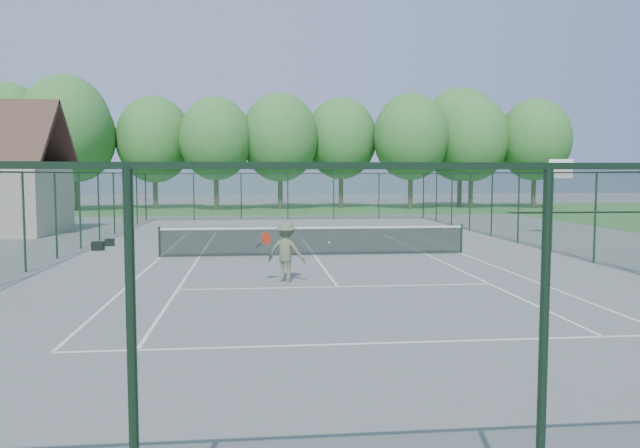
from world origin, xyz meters
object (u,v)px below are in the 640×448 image
at_px(tennis_player, 286,251).
at_px(sports_bag_a, 98,246).
at_px(basketball_goal, 556,182).
at_px(tennis_net, 314,240).

bearing_deg(tennis_player, sports_bag_a, 131.91).
bearing_deg(basketball_goal, tennis_player, -139.10).
bearing_deg(sports_bag_a, basketball_goal, 21.27).
distance_m(tennis_net, basketball_goal, 14.10).
distance_m(basketball_goal, tennis_player, 18.17).
xyz_separation_m(basketball_goal, sports_bag_a, (-20.55, -4.18, -2.39)).
bearing_deg(tennis_net, basketball_goal, 27.50).
xyz_separation_m(tennis_net, basketball_goal, (12.38, 6.44, 1.99)).
relative_size(basketball_goal, tennis_player, 1.70).
xyz_separation_m(tennis_net, tennis_player, (-1.29, -5.40, 0.25)).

